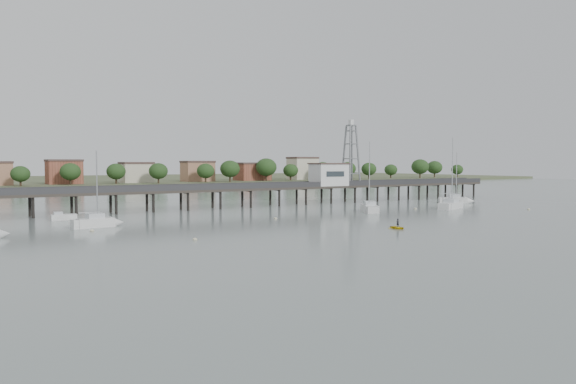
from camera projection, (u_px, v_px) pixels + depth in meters
name	position (u px, v px, depth m)	size (l,w,h in m)	color
ground_plane	(461.00, 242.00, 65.94)	(500.00, 500.00, 0.00)	slate
pier	(232.00, 189.00, 116.38)	(150.00, 5.00, 5.50)	#2D2823
pier_building	(329.00, 174.00, 129.58)	(8.40, 5.40, 5.30)	silver
lattice_tower	(351.00, 155.00, 132.81)	(3.20, 3.20, 15.50)	slate
sailboat_d	(454.00, 205.00, 115.36)	(9.72, 6.02, 15.37)	silver
sailboat_e	(459.00, 200.00, 129.97)	(7.21, 6.11, 12.27)	silver
sailboat_c	(368.00, 208.00, 108.28)	(6.47, 8.68, 14.14)	silver
sailboat_b	(102.00, 222.00, 81.80)	(7.18, 2.95, 11.65)	silver
white_tender	(63.00, 217.00, 91.63)	(4.05, 1.91, 1.54)	silver
yellow_dinghy	(398.00, 229.00, 79.47)	(1.95, 0.56, 2.72)	yellow
dinghy_occupant	(398.00, 229.00, 79.47)	(0.44, 1.21, 0.29)	black
mooring_buoys	(329.00, 219.00, 92.39)	(82.50, 19.05, 0.39)	beige
far_shore	(64.00, 180.00, 268.30)	(500.00, 170.00, 10.40)	#475133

